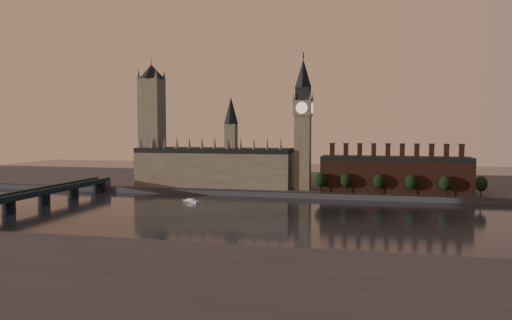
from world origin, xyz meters
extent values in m
plane|color=black|center=(0.00, 0.00, 0.00)|extent=(900.00, 900.00, 0.00)
cube|color=#49494E|center=(0.00, 90.00, 2.00)|extent=(900.00, 4.00, 4.00)
cube|color=#49494E|center=(0.00, 180.00, 2.00)|extent=(900.00, 180.00, 4.00)
cube|color=gray|center=(-65.00, 115.00, 18.00)|extent=(130.00, 30.00, 28.00)
cube|color=black|center=(-65.00, 115.00, 34.00)|extent=(130.00, 30.00, 4.00)
cube|color=gray|center=(-50.00, 115.00, 44.00)|extent=(9.00, 9.00, 24.00)
cone|color=black|center=(-50.00, 115.00, 67.00)|extent=(12.00, 12.00, 22.00)
cone|color=gray|center=(-124.00, 101.00, 41.00)|extent=(2.60, 2.60, 10.00)
cone|color=gray|center=(-113.27, 101.00, 41.00)|extent=(2.60, 2.60, 10.00)
cone|color=gray|center=(-102.55, 101.00, 41.00)|extent=(2.60, 2.60, 10.00)
cone|color=gray|center=(-91.82, 101.00, 41.00)|extent=(2.60, 2.60, 10.00)
cone|color=gray|center=(-81.09, 101.00, 41.00)|extent=(2.60, 2.60, 10.00)
cone|color=gray|center=(-70.36, 101.00, 41.00)|extent=(2.60, 2.60, 10.00)
cone|color=gray|center=(-59.64, 101.00, 41.00)|extent=(2.60, 2.60, 10.00)
cone|color=gray|center=(-48.91, 101.00, 41.00)|extent=(2.60, 2.60, 10.00)
cone|color=gray|center=(-38.18, 101.00, 41.00)|extent=(2.60, 2.60, 10.00)
cone|color=gray|center=(-27.45, 101.00, 41.00)|extent=(2.60, 2.60, 10.00)
cone|color=gray|center=(-16.73, 101.00, 41.00)|extent=(2.60, 2.60, 10.00)
cone|color=gray|center=(-6.00, 101.00, 41.00)|extent=(2.60, 2.60, 10.00)
cube|color=gray|center=(-120.00, 115.00, 49.00)|extent=(18.00, 18.00, 90.00)
cone|color=black|center=(-120.00, 115.00, 100.00)|extent=(24.00, 24.00, 12.00)
cylinder|color=#232326|center=(-120.00, 115.00, 106.00)|extent=(0.50, 0.50, 12.00)
cone|color=gray|center=(-128.00, 107.00, 98.00)|extent=(3.00, 3.00, 8.00)
cone|color=gray|center=(-112.00, 107.00, 98.00)|extent=(3.00, 3.00, 8.00)
cone|color=gray|center=(-128.00, 123.00, 98.00)|extent=(3.00, 3.00, 8.00)
cone|color=gray|center=(-112.00, 123.00, 98.00)|extent=(3.00, 3.00, 8.00)
cube|color=gray|center=(10.00, 110.00, 33.00)|extent=(12.00, 12.00, 58.00)
cube|color=gray|center=(10.00, 110.00, 68.00)|extent=(14.00, 14.00, 12.00)
cube|color=#232326|center=(10.00, 110.00, 79.00)|extent=(11.00, 11.00, 10.00)
cone|color=black|center=(10.00, 110.00, 95.00)|extent=(13.00, 13.00, 22.00)
cylinder|color=#232326|center=(10.00, 110.00, 108.50)|extent=(1.00, 1.00, 5.00)
cylinder|color=beige|center=(10.00, 102.80, 68.00)|extent=(9.00, 0.50, 9.00)
cylinder|color=beige|center=(10.00, 117.20, 68.00)|extent=(9.00, 0.50, 9.00)
cylinder|color=beige|center=(2.80, 110.00, 68.00)|extent=(0.50, 9.00, 9.00)
cylinder|color=beige|center=(17.20, 110.00, 68.00)|extent=(0.50, 9.00, 9.00)
cone|color=gray|center=(3.50, 103.50, 77.00)|extent=(2.00, 2.00, 6.00)
cone|color=gray|center=(16.50, 103.50, 77.00)|extent=(2.00, 2.00, 6.00)
cone|color=gray|center=(3.50, 116.50, 77.00)|extent=(2.00, 2.00, 6.00)
cone|color=gray|center=(16.50, 116.50, 77.00)|extent=(2.00, 2.00, 6.00)
cube|color=#4D281D|center=(80.00, 110.00, 16.00)|extent=(110.00, 25.00, 24.00)
cube|color=black|center=(80.00, 110.00, 29.50)|extent=(110.00, 25.00, 3.00)
cube|color=#4D281D|center=(33.00, 110.00, 35.50)|extent=(3.50, 3.50, 9.00)
cube|color=#232326|center=(33.00, 110.00, 40.50)|extent=(4.20, 4.20, 1.00)
cube|color=#4D281D|center=(43.44, 110.00, 35.50)|extent=(3.50, 3.50, 9.00)
cube|color=#232326|center=(43.44, 110.00, 40.50)|extent=(4.20, 4.20, 1.00)
cube|color=#4D281D|center=(53.89, 110.00, 35.50)|extent=(3.50, 3.50, 9.00)
cube|color=#232326|center=(53.89, 110.00, 40.50)|extent=(4.20, 4.20, 1.00)
cube|color=#4D281D|center=(64.33, 110.00, 35.50)|extent=(3.50, 3.50, 9.00)
cube|color=#232326|center=(64.33, 110.00, 40.50)|extent=(4.20, 4.20, 1.00)
cube|color=#4D281D|center=(74.78, 110.00, 35.50)|extent=(3.50, 3.50, 9.00)
cube|color=#232326|center=(74.78, 110.00, 40.50)|extent=(4.20, 4.20, 1.00)
cube|color=#4D281D|center=(85.22, 110.00, 35.50)|extent=(3.50, 3.50, 9.00)
cube|color=#232326|center=(85.22, 110.00, 40.50)|extent=(4.20, 4.20, 1.00)
cube|color=#4D281D|center=(95.67, 110.00, 35.50)|extent=(3.50, 3.50, 9.00)
cube|color=#232326|center=(95.67, 110.00, 40.50)|extent=(4.20, 4.20, 1.00)
cube|color=#4D281D|center=(106.11, 110.00, 35.50)|extent=(3.50, 3.50, 9.00)
cube|color=#232326|center=(106.11, 110.00, 40.50)|extent=(4.20, 4.20, 1.00)
cube|color=#4D281D|center=(116.56, 110.00, 35.50)|extent=(3.50, 3.50, 9.00)
cube|color=#232326|center=(116.56, 110.00, 40.50)|extent=(4.20, 4.20, 1.00)
cube|color=#4D281D|center=(127.00, 110.00, 35.50)|extent=(3.50, 3.50, 9.00)
cube|color=#232326|center=(127.00, 110.00, 40.50)|extent=(4.20, 4.20, 1.00)
cylinder|color=black|center=(25.84, 93.73, 7.00)|extent=(0.80, 0.80, 6.00)
ellipsoid|color=black|center=(25.84, 93.73, 13.50)|extent=(8.60, 8.60, 10.75)
cylinder|color=black|center=(44.64, 94.94, 7.00)|extent=(0.80, 0.80, 6.00)
ellipsoid|color=black|center=(44.64, 94.94, 13.50)|extent=(8.60, 8.60, 10.75)
cylinder|color=black|center=(68.45, 95.45, 7.00)|extent=(0.80, 0.80, 6.00)
ellipsoid|color=black|center=(68.45, 95.45, 13.50)|extent=(8.60, 8.60, 10.75)
cylinder|color=black|center=(90.99, 94.94, 7.00)|extent=(0.80, 0.80, 6.00)
ellipsoid|color=black|center=(90.99, 94.94, 13.50)|extent=(8.60, 8.60, 10.75)
cylinder|color=black|center=(113.87, 93.64, 7.00)|extent=(0.80, 0.80, 6.00)
ellipsoid|color=black|center=(113.87, 93.64, 13.50)|extent=(8.60, 8.60, 10.75)
cylinder|color=black|center=(137.77, 94.46, 7.00)|extent=(0.80, 0.80, 6.00)
ellipsoid|color=black|center=(137.77, 94.46, 13.50)|extent=(8.60, 8.60, 10.75)
cube|color=#1C2C27|center=(-155.00, -5.00, 9.00)|extent=(12.00, 200.00, 2.50)
cube|color=#1C2C27|center=(-160.50, -5.00, 10.90)|extent=(1.00, 200.00, 1.30)
cube|color=#1C2C27|center=(-149.50, -5.00, 10.90)|extent=(1.00, 200.00, 1.30)
cube|color=#49494E|center=(-155.00, 90.00, 7.00)|extent=(14.00, 8.00, 6.00)
cylinder|color=#232326|center=(-155.00, -17.00, 3.88)|extent=(8.00, 8.00, 7.75)
cylinder|color=#232326|center=(-155.00, 17.00, 3.88)|extent=(8.00, 8.00, 7.75)
cylinder|color=#232326|center=(-155.00, 51.00, 3.88)|extent=(8.00, 8.00, 7.75)
cylinder|color=#232326|center=(-155.00, 85.00, 3.88)|extent=(8.00, 8.00, 7.75)
cube|color=silver|center=(-61.25, 50.84, 0.76)|extent=(13.69, 8.56, 1.51)
cube|color=silver|center=(-61.25, 50.84, 2.08)|extent=(6.33, 4.79, 1.14)
camera|label=1|loc=(63.23, -279.30, 52.81)|focal=35.00mm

